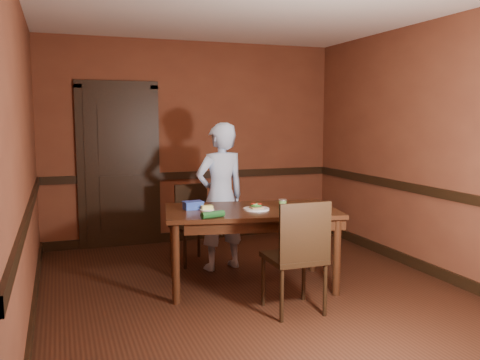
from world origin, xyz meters
TOP-DOWN VIEW (x-y plane):
  - floor at (0.00, 0.00)m, footprint 4.00×4.50m
  - ceiling at (0.00, 0.00)m, footprint 4.00×4.50m
  - wall_back at (0.00, 2.25)m, footprint 4.00×0.02m
  - wall_front at (0.00, -2.25)m, footprint 4.00×0.02m
  - wall_left at (-2.00, 0.00)m, footprint 0.02×4.50m
  - wall_right at (2.00, 0.00)m, footprint 0.02×4.50m
  - dado_back at (0.00, 2.23)m, footprint 4.00×0.03m
  - dado_left at (-1.99, 0.00)m, footprint 0.03×4.50m
  - dado_right at (1.99, 0.00)m, footprint 0.03×4.50m
  - baseboard_back at (0.00, 2.23)m, footprint 4.00×0.03m
  - baseboard_left at (-1.99, 0.00)m, footprint 0.03×4.50m
  - baseboard_right at (1.99, 0.00)m, footprint 0.03×4.50m
  - door at (-1.00, 2.22)m, footprint 1.05×0.07m
  - dining_table at (0.04, 0.14)m, footprint 1.82×1.25m
  - chair_far at (-0.31, 1.14)m, footprint 0.50×0.50m
  - chair_near at (0.15, -0.61)m, footprint 0.46×0.46m
  - person at (-0.06, 0.81)m, footprint 0.66×0.50m
  - sandwich_plate at (0.07, 0.07)m, footprint 0.25×0.25m
  - sauce_jar at (0.34, 0.05)m, footprint 0.08×0.08m
  - cheese_saucer at (-0.39, 0.22)m, footprint 0.14×0.14m
  - food_tub at (-0.51, 0.31)m, footprint 0.20×0.15m
  - wrapped_veg at (-0.45, -0.18)m, footprint 0.23×0.11m

SIDE VIEW (x-z plane):
  - floor at x=0.00m, z-range -0.01..0.01m
  - baseboard_back at x=0.00m, z-range 0.00..0.12m
  - baseboard_left at x=-1.99m, z-range 0.00..0.12m
  - baseboard_right at x=1.99m, z-range 0.00..0.12m
  - dining_table at x=0.04m, z-range 0.00..0.78m
  - chair_far at x=-0.31m, z-range 0.00..0.90m
  - chair_near at x=0.15m, z-range 0.00..0.99m
  - sandwich_plate at x=0.07m, z-range 0.77..0.83m
  - cheese_saucer at x=-0.39m, z-range 0.78..0.83m
  - person at x=-0.06m, z-range 0.00..1.63m
  - wrapped_veg at x=-0.45m, z-range 0.78..0.85m
  - food_tub at x=-0.51m, z-range 0.79..0.86m
  - sauce_jar at x=0.34m, z-range 0.79..0.88m
  - dado_back at x=0.00m, z-range 0.85..0.95m
  - dado_left at x=-1.99m, z-range 0.85..0.95m
  - dado_right at x=1.99m, z-range 0.85..0.95m
  - door at x=-1.00m, z-range -0.01..2.19m
  - wall_back at x=0.00m, z-range 0.00..2.70m
  - wall_front at x=0.00m, z-range 0.00..2.70m
  - wall_left at x=-2.00m, z-range 0.00..2.70m
  - wall_right at x=2.00m, z-range 0.00..2.70m
  - ceiling at x=0.00m, z-range 2.70..2.71m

